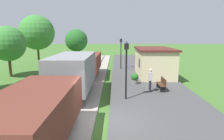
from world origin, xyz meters
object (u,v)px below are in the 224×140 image
Objects in this scene: person_waiting at (150,79)px; lamp_post_near at (126,60)px; bench_near_hut at (162,84)px; potted_planter at (135,78)px; freight_train at (73,76)px; lamp_post_far at (121,48)px; station_hut at (154,62)px; tree_trackside_far at (8,44)px; tree_field_left at (37,33)px; bench_down_platform at (144,65)px; tree_field_distant at (76,40)px.

lamp_post_near is at bearing 45.60° from person_waiting.
potted_planter is (-1.86, 1.73, 0.00)m from bench_near_hut.
freight_train reaches higher than potted_planter.
bench_near_hut is 9.70m from lamp_post_far.
station_hut reaches higher than freight_train.
lamp_post_near is at bearing -113.94° from station_hut.
station_hut is at bearing -98.93° from person_waiting.
tree_trackside_far is (-11.57, 7.46, 0.62)m from lamp_post_near.
potted_planter reaches higher than bench_near_hut.
tree_field_left reaches higher than station_hut.
freight_train is 6.53m from bench_near_hut.
lamp_post_far is at bearing 179.04° from bench_down_platform.
lamp_post_near reaches higher than potted_planter.
bench_near_hut is at bearing -42.95° from potted_planter.
bench_near_hut is 2.54m from potted_planter.
tree_field_left reaches higher than person_waiting.
tree_field_left reaches higher than lamp_post_near.
lamp_post_far is 0.53× the size of tree_field_left.
bench_down_platform is 11.64m from lamp_post_near.
station_hut is 5.21m from bench_near_hut.
bench_down_platform is 9.57m from person_waiting.
tree_trackside_far reaches higher than person_waiting.
lamp_post_far reaches higher than bench_near_hut.
lamp_post_far is (-2.81, 0.05, 2.08)m from bench_down_platform.
bench_near_hut is at bearing -72.77° from lamp_post_far.
tree_field_distant is at bearing 134.95° from bench_down_platform.
bench_near_hut is 15.57m from tree_trackside_far.
person_waiting is at bearing -44.33° from tree_field_left.
person_waiting is at bearing -79.10° from lamp_post_far.
tree_field_left reaches higher than bench_near_hut.
bench_near_hut is at bearing -90.00° from bench_down_platform.
bench_down_platform is at bearing -0.96° from lamp_post_far.
person_waiting is at bearing -64.92° from tree_field_distant.
lamp_post_far is 0.71× the size of tree_trackside_far.
tree_field_distant is at bearing 126.91° from station_hut.
tree_trackside_far reaches higher than freight_train.
freight_train is 2.79× the size of tree_field_left.
station_hut is 4.02m from bench_down_platform.
freight_train is at bearing -109.68° from lamp_post_far.
freight_train is 5.36m from potted_planter.
lamp_post_near reaches higher than bench_near_hut.
freight_train is 11.91m from bench_down_platform.
bench_down_platform is 0.88× the size of person_waiting.
lamp_post_far is at bearing -74.40° from person_waiting.
tree_trackside_far is 7.16m from tree_field_left.
station_hut is 0.83× the size of tree_field_left.
freight_train is 12.93× the size of bench_down_platform.
bench_near_hut is (-0.40, -5.11, -0.93)m from station_hut.
tree_field_left is at bearing -120.51° from tree_field_distant.
person_waiting is (-1.36, -5.62, -0.47)m from station_hut.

